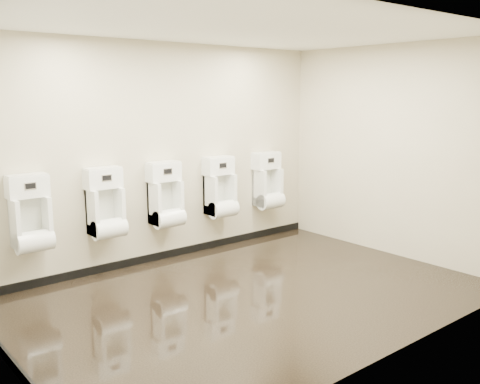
% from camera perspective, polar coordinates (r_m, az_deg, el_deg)
% --- Properties ---
extents(ground, '(5.00, 3.50, 0.00)m').
position_cam_1_polar(ground, '(5.90, 1.16, -10.99)').
color(ground, black).
rests_on(ground, ground).
extents(ceiling, '(5.00, 3.50, 0.00)m').
position_cam_1_polar(ceiling, '(5.53, 1.27, 17.11)').
color(ceiling, white).
extents(back_wall, '(5.00, 0.02, 2.80)m').
position_cam_1_polar(back_wall, '(6.96, -8.25, 4.09)').
color(back_wall, '#BFB596').
rests_on(back_wall, ground).
extents(front_wall, '(5.00, 0.02, 2.80)m').
position_cam_1_polar(front_wall, '(4.39, 16.28, 0.06)').
color(front_wall, '#BFB596').
rests_on(front_wall, ground).
extents(right_wall, '(0.02, 3.50, 2.80)m').
position_cam_1_polar(right_wall, '(7.41, 16.08, 4.18)').
color(right_wall, '#BFB596').
rests_on(right_wall, ground).
extents(skirting_back, '(5.00, 0.02, 0.10)m').
position_cam_1_polar(skirting_back, '(7.22, -7.91, -6.62)').
color(skirting_back, black).
rests_on(skirting_back, ground).
extents(skirting_left, '(0.02, 3.50, 0.10)m').
position_cam_1_polar(skirting_left, '(4.80, -23.09, -16.53)').
color(skirting_left, black).
rests_on(skirting_left, ground).
extents(urinal_0, '(0.44, 0.33, 0.82)m').
position_cam_1_polar(urinal_0, '(6.20, -21.40, -2.71)').
color(urinal_0, white).
rests_on(urinal_0, back_wall).
extents(urinal_1, '(0.44, 0.33, 0.82)m').
position_cam_1_polar(urinal_1, '(6.51, -14.11, -1.70)').
color(urinal_1, white).
rests_on(urinal_1, back_wall).
extents(urinal_2, '(0.44, 0.33, 0.82)m').
position_cam_1_polar(urinal_2, '(6.89, -7.90, -0.80)').
color(urinal_2, white).
rests_on(urinal_2, back_wall).
extents(urinal_3, '(0.44, 0.33, 0.82)m').
position_cam_1_polar(urinal_3, '(7.38, -2.10, 0.04)').
color(urinal_3, white).
rests_on(urinal_3, back_wall).
extents(urinal_4, '(0.44, 0.33, 0.82)m').
position_cam_1_polar(urinal_4, '(7.94, 3.00, 0.78)').
color(urinal_4, white).
rests_on(urinal_4, back_wall).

